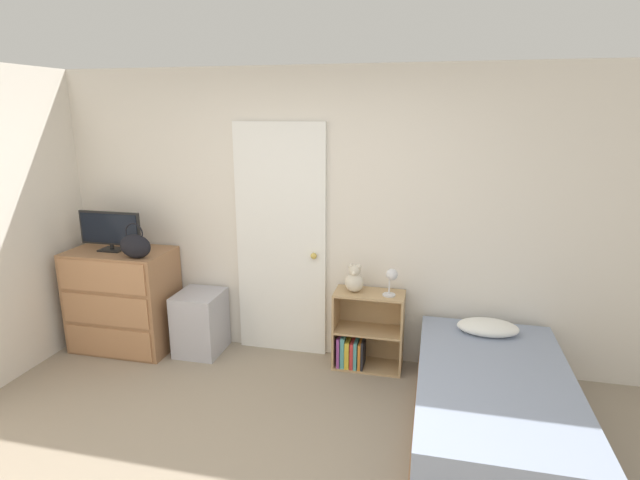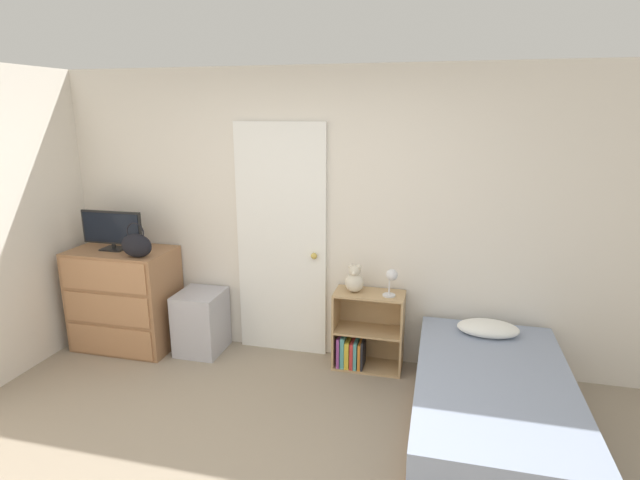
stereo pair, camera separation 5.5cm
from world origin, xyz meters
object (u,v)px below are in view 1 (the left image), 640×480
(storage_bin, at_px, (200,322))
(desk_lamp, at_px, (391,277))
(dresser, at_px, (124,299))
(handbag, at_px, (135,246))
(teddy_bear, at_px, (354,280))
(bookshelf, at_px, (363,336))
(tv, at_px, (110,230))
(bed, at_px, (493,406))

(storage_bin, bearing_deg, desk_lamp, 0.84)
(dresser, xyz_separation_m, handbag, (0.30, -0.17, 0.58))
(handbag, bearing_deg, teddy_bear, 9.22)
(handbag, height_order, storage_bin, handbag)
(dresser, relative_size, storage_bin, 1.65)
(bookshelf, xyz_separation_m, desk_lamp, (0.23, -0.05, 0.58))
(teddy_bear, bearing_deg, handbag, -170.78)
(bookshelf, height_order, teddy_bear, teddy_bear)
(tv, bearing_deg, storage_bin, 4.82)
(dresser, relative_size, teddy_bear, 3.88)
(desk_lamp, bearing_deg, bookshelf, 169.04)
(tv, relative_size, handbag, 1.93)
(tv, height_order, bookshelf, tv)
(handbag, bearing_deg, bed, -9.16)
(handbag, distance_m, desk_lamp, 2.20)
(dresser, height_order, teddy_bear, dresser)
(bookshelf, distance_m, desk_lamp, 0.62)
(dresser, distance_m, teddy_bear, 2.19)
(teddy_bear, bearing_deg, bookshelf, 2.38)
(handbag, relative_size, bookshelf, 0.45)
(desk_lamp, bearing_deg, dresser, -177.97)
(handbag, relative_size, desk_lamp, 1.30)
(dresser, bearing_deg, tv, -175.06)
(storage_bin, relative_size, desk_lamp, 2.40)
(dresser, height_order, storage_bin, dresser)
(dresser, bearing_deg, teddy_bear, 3.43)
(storage_bin, height_order, desk_lamp, desk_lamp)
(dresser, distance_m, desk_lamp, 2.50)
(tv, distance_m, bookshelf, 2.46)
(tv, xyz_separation_m, teddy_bear, (2.22, 0.13, -0.34))
(handbag, xyz_separation_m, bed, (2.96, -0.48, -0.82))
(handbag, distance_m, teddy_bear, 1.91)
(dresser, relative_size, bookshelf, 1.37)
(storage_bin, bearing_deg, teddy_bear, 2.71)
(bed, bearing_deg, storage_bin, 164.19)
(teddy_bear, relative_size, bed, 0.13)
(dresser, relative_size, handbag, 3.05)
(dresser, relative_size, bed, 0.50)
(tv, bearing_deg, bookshelf, 3.43)
(handbag, relative_size, storage_bin, 0.54)
(handbag, height_order, bed, handbag)
(tv, xyz_separation_m, storage_bin, (0.80, 0.07, -0.85))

